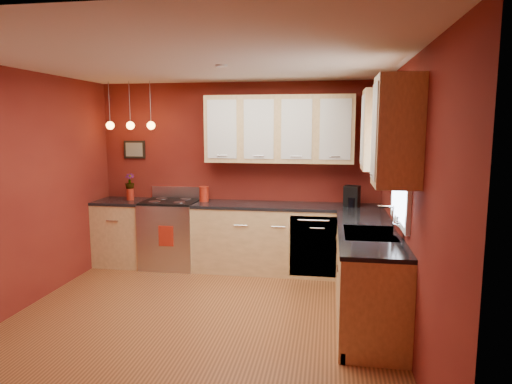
% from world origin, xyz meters
% --- Properties ---
extents(floor, '(4.20, 4.20, 0.00)m').
position_xyz_m(floor, '(0.00, 0.00, 0.00)').
color(floor, '#9C562D').
rests_on(floor, ground).
extents(ceiling, '(4.00, 4.20, 0.02)m').
position_xyz_m(ceiling, '(0.00, 0.00, 2.60)').
color(ceiling, beige).
rests_on(ceiling, wall_back).
extents(wall_back, '(4.00, 0.02, 2.60)m').
position_xyz_m(wall_back, '(0.00, 2.10, 1.30)').
color(wall_back, maroon).
rests_on(wall_back, floor).
extents(wall_front, '(4.00, 0.02, 2.60)m').
position_xyz_m(wall_front, '(0.00, -2.10, 1.30)').
color(wall_front, maroon).
rests_on(wall_front, floor).
extents(wall_left, '(0.02, 4.20, 2.60)m').
position_xyz_m(wall_left, '(-2.00, 0.00, 1.30)').
color(wall_left, maroon).
rests_on(wall_left, floor).
extents(wall_right, '(0.02, 4.20, 2.60)m').
position_xyz_m(wall_right, '(2.00, 0.00, 1.30)').
color(wall_right, maroon).
rests_on(wall_right, floor).
extents(base_cabinets_back_left, '(0.70, 0.60, 0.90)m').
position_xyz_m(base_cabinets_back_left, '(-1.65, 1.80, 0.45)').
color(base_cabinets_back_left, '#E6BA7B').
rests_on(base_cabinets_back_left, floor).
extents(base_cabinets_back_right, '(2.54, 0.60, 0.90)m').
position_xyz_m(base_cabinets_back_right, '(0.73, 1.80, 0.45)').
color(base_cabinets_back_right, '#E6BA7B').
rests_on(base_cabinets_back_right, floor).
extents(base_cabinets_right, '(0.60, 2.10, 0.90)m').
position_xyz_m(base_cabinets_right, '(1.70, 0.45, 0.45)').
color(base_cabinets_right, '#E6BA7B').
rests_on(base_cabinets_right, floor).
extents(counter_back_left, '(0.70, 0.62, 0.04)m').
position_xyz_m(counter_back_left, '(-1.65, 1.80, 0.92)').
color(counter_back_left, black).
rests_on(counter_back_left, base_cabinets_back_left).
extents(counter_back_right, '(2.54, 0.62, 0.04)m').
position_xyz_m(counter_back_right, '(0.73, 1.80, 0.92)').
color(counter_back_right, black).
rests_on(counter_back_right, base_cabinets_back_right).
extents(counter_right, '(0.62, 2.10, 0.04)m').
position_xyz_m(counter_right, '(1.70, 0.45, 0.92)').
color(counter_right, black).
rests_on(counter_right, base_cabinets_right).
extents(gas_range, '(0.76, 0.64, 1.11)m').
position_xyz_m(gas_range, '(-0.92, 1.80, 0.48)').
color(gas_range, '#B8B8BD').
rests_on(gas_range, floor).
extents(dishwasher_front, '(0.60, 0.02, 0.80)m').
position_xyz_m(dishwasher_front, '(1.10, 1.51, 0.45)').
color(dishwasher_front, '#B8B8BD').
rests_on(dishwasher_front, base_cabinets_back_right).
extents(sink, '(0.50, 0.70, 0.33)m').
position_xyz_m(sink, '(1.70, 0.30, 0.92)').
color(sink, gray).
rests_on(sink, counter_right).
extents(window, '(0.06, 1.02, 1.22)m').
position_xyz_m(window, '(1.97, 0.30, 1.69)').
color(window, white).
rests_on(window, wall_right).
extents(upper_cabinets_back, '(2.00, 0.35, 0.90)m').
position_xyz_m(upper_cabinets_back, '(0.60, 1.93, 1.95)').
color(upper_cabinets_back, '#E6BA7B').
rests_on(upper_cabinets_back, wall_back).
extents(upper_cabinets_right, '(0.35, 1.95, 0.90)m').
position_xyz_m(upper_cabinets_right, '(1.82, 0.32, 1.95)').
color(upper_cabinets_right, '#E6BA7B').
rests_on(upper_cabinets_right, wall_right).
extents(wall_picture, '(0.32, 0.03, 0.26)m').
position_xyz_m(wall_picture, '(-1.55, 2.08, 1.65)').
color(wall_picture, black).
rests_on(wall_picture, wall_back).
extents(pendant_lights, '(0.71, 0.11, 0.66)m').
position_xyz_m(pendant_lights, '(-1.45, 1.75, 2.01)').
color(pendant_lights, gray).
rests_on(pendant_lights, ceiling).
extents(red_canister, '(0.14, 0.14, 0.21)m').
position_xyz_m(red_canister, '(-0.45, 1.88, 1.05)').
color(red_canister, '#9F2011').
rests_on(red_canister, counter_back_right).
extents(red_vase, '(0.10, 0.10, 0.16)m').
position_xyz_m(red_vase, '(-1.53, 1.83, 1.02)').
color(red_vase, '#9F2011').
rests_on(red_vase, counter_back_left).
extents(flowers, '(0.17, 0.17, 0.24)m').
position_xyz_m(flowers, '(-1.53, 1.83, 1.20)').
color(flowers, '#9F2011').
rests_on(flowers, red_vase).
extents(coffee_maker, '(0.23, 0.23, 0.28)m').
position_xyz_m(coffee_maker, '(1.59, 1.80, 1.07)').
color(coffee_maker, black).
rests_on(coffee_maker, counter_back_right).
extents(soap_pump, '(0.10, 0.10, 0.21)m').
position_xyz_m(soap_pump, '(1.94, 0.13, 1.04)').
color(soap_pump, silver).
rests_on(soap_pump, counter_right).
extents(dish_towel, '(0.21, 0.01, 0.28)m').
position_xyz_m(dish_towel, '(-0.88, 1.47, 0.52)').
color(dish_towel, '#9F2011').
rests_on(dish_towel, gas_range).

